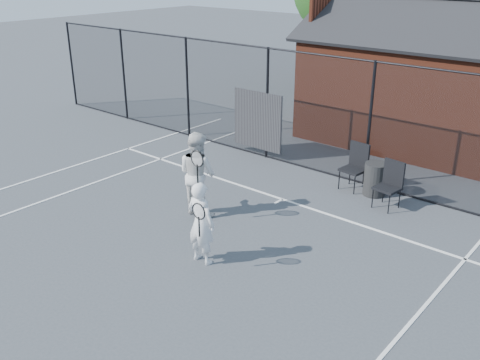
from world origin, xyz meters
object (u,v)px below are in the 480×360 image
Objects in this scene: chair_right at (387,186)px; waste_bin at (375,179)px; chair_left at (353,168)px; clubhouse at (419,88)px; player_front at (201,223)px; player_back at (197,173)px.

chair_right is 0.74m from waste_bin.
waste_bin is (0.56, 0.05, -0.16)m from chair_left.
clubhouse is 4.67m from waste_bin.
clubhouse is at bearing 89.69° from player_front.
chair_right is at bearing -43.58° from waste_bin.
player_front is 1.50× the size of chair_right.
chair_left is at bearing 59.45° from player_back.
player_front is at bearing -102.88° from chair_right.
chair_right is at bearing -16.64° from chair_left.
chair_left is 1.05× the size of chair_right.
clubhouse is at bearing 101.04° from chair_left.
chair_left is (0.46, 4.67, -0.23)m from player_front.
player_front is (-0.05, -9.13, -0.83)m from clubhouse.
player_front reaches higher than waste_bin.
chair_left is 1.41× the size of waste_bin.
chair_left is at bearing 164.78° from chair_right.
player_back is 4.13m from chair_right.
waste_bin is (2.48, 3.31, -0.52)m from player_back.
player_back is 1.75× the size of chair_right.
waste_bin is at bearing 11.15° from chair_left.
clubhouse is 5.24m from chair_right.
player_back is at bearing -101.09° from clubhouse.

